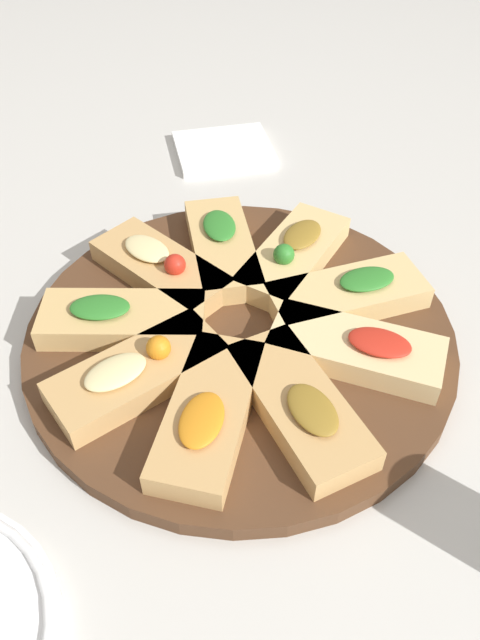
% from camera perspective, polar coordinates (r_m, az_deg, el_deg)
% --- Properties ---
extents(ground_plane, '(3.00, 3.00, 0.00)m').
position_cam_1_polar(ground_plane, '(0.63, -0.00, -1.90)').
color(ground_plane, beige).
extents(serving_board, '(0.43, 0.43, 0.02)m').
position_cam_1_polar(serving_board, '(0.63, -0.00, -1.36)').
color(serving_board, '#51331E').
rests_on(serving_board, ground_plane).
extents(focaccia_slice_0, '(0.17, 0.09, 0.03)m').
position_cam_1_polar(focaccia_slice_0, '(0.62, -10.80, 0.13)').
color(focaccia_slice_0, tan).
rests_on(focaccia_slice_0, serving_board).
extents(focaccia_slice_1, '(0.17, 0.13, 0.04)m').
position_cam_1_polar(focaccia_slice_1, '(0.57, -9.38, -4.75)').
color(focaccia_slice_1, tan).
rests_on(focaccia_slice_1, serving_board).
extents(focaccia_slice_2, '(0.12, 0.17, 0.03)m').
position_cam_1_polar(focaccia_slice_2, '(0.54, -2.90, -8.49)').
color(focaccia_slice_2, tan).
rests_on(focaccia_slice_2, serving_board).
extents(focaccia_slice_3, '(0.11, 0.17, 0.03)m').
position_cam_1_polar(focaccia_slice_3, '(0.54, 5.49, -7.71)').
color(focaccia_slice_3, tan).
rests_on(focaccia_slice_3, serving_board).
extents(focaccia_slice_4, '(0.17, 0.14, 0.03)m').
position_cam_1_polar(focaccia_slice_4, '(0.59, 10.67, -2.59)').
color(focaccia_slice_4, '#E5C689').
rests_on(focaccia_slice_4, serving_board).
extents(focaccia_slice_5, '(0.17, 0.09, 0.03)m').
position_cam_1_polar(focaccia_slice_5, '(0.65, 9.87, 2.35)').
color(focaccia_slice_5, '#DBB775').
rests_on(focaccia_slice_5, serving_board).
extents(focaccia_slice_6, '(0.15, 0.16, 0.04)m').
position_cam_1_polar(focaccia_slice_6, '(0.69, 4.90, 5.98)').
color(focaccia_slice_6, '#DBB775').
rests_on(focaccia_slice_6, serving_board).
extents(focaccia_slice_7, '(0.07, 0.16, 0.03)m').
position_cam_1_polar(focaccia_slice_7, '(0.70, -1.71, 6.72)').
color(focaccia_slice_7, tan).
rests_on(focaccia_slice_7, serving_board).
extents(focaccia_slice_8, '(0.15, 0.17, 0.04)m').
position_cam_1_polar(focaccia_slice_8, '(0.67, -7.27, 4.81)').
color(focaccia_slice_8, tan).
rests_on(focaccia_slice_8, serving_board).
extents(napkin_stack, '(0.14, 0.12, 0.01)m').
position_cam_1_polar(napkin_stack, '(0.93, -1.48, 15.34)').
color(napkin_stack, white).
rests_on(napkin_stack, ground_plane).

